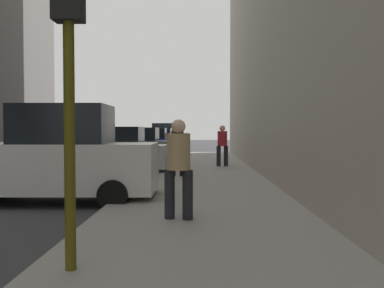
% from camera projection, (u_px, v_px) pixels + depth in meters
% --- Properties ---
extents(sidewalk, '(4.00, 40.00, 0.15)m').
position_uv_depth(sidewalk, '(203.00, 204.00, 9.22)').
color(sidewalk, gray).
rests_on(sidewalk, ground_plane).
extents(parked_white_van, '(4.62, 2.10, 2.25)m').
position_uv_depth(parked_white_van, '(57.00, 158.00, 9.80)').
color(parked_white_van, silver).
rests_on(parked_white_van, ground_plane).
extents(parked_silver_sedan, '(4.23, 2.12, 1.79)m').
position_uv_depth(parked_silver_sedan, '(113.00, 152.00, 16.07)').
color(parked_silver_sedan, '#B7BABF').
rests_on(parked_silver_sedan, ground_plane).
extents(parked_gray_coupe, '(4.26, 2.17, 1.79)m').
position_uv_depth(parked_gray_coupe, '(136.00, 146.00, 22.09)').
color(parked_gray_coupe, slate).
rests_on(parked_gray_coupe, ground_plane).
extents(parked_blue_sedan, '(4.20, 2.06, 1.79)m').
position_uv_depth(parked_blue_sedan, '(149.00, 143.00, 27.57)').
color(parked_blue_sedan, navy).
rests_on(parked_blue_sedan, ground_plane).
extents(parked_dark_green_sedan, '(4.23, 2.12, 1.79)m').
position_uv_depth(parked_dark_green_sedan, '(157.00, 140.00, 32.96)').
color(parked_dark_green_sedan, '#193828').
rests_on(parked_dark_green_sedan, ground_plane).
extents(parked_black_suv, '(4.64, 2.13, 2.25)m').
position_uv_depth(parked_black_suv, '(163.00, 137.00, 38.27)').
color(parked_black_suv, black).
rests_on(parked_black_suv, ground_plane).
extents(fire_hydrant, '(0.42, 0.22, 0.70)m').
position_uv_depth(fire_hydrant, '(152.00, 168.00, 13.24)').
color(fire_hydrant, red).
rests_on(fire_hydrant, sidewalk).
extents(traffic_light, '(0.32, 0.32, 3.60)m').
position_uv_depth(traffic_light, '(69.00, 30.00, 4.60)').
color(traffic_light, '#514C0F').
rests_on(traffic_light, sidewalk).
extents(pedestrian_with_fedora, '(0.52, 0.44, 1.78)m').
position_uv_depth(pedestrian_with_fedora, '(178.00, 146.00, 14.14)').
color(pedestrian_with_fedora, black).
rests_on(pedestrian_with_fedora, sidewalk).
extents(pedestrian_with_beanie, '(0.53, 0.49, 1.78)m').
position_uv_depth(pedestrian_with_beanie, '(176.00, 143.00, 18.06)').
color(pedestrian_with_beanie, '#333338').
rests_on(pedestrian_with_beanie, sidewalk).
extents(pedestrian_in_red_jacket, '(0.53, 0.49, 1.71)m').
position_uv_depth(pedestrian_in_red_jacket, '(222.00, 143.00, 17.86)').
color(pedestrian_in_red_jacket, black).
rests_on(pedestrian_in_red_jacket, sidewalk).
extents(pedestrian_in_tan_coat, '(0.53, 0.47, 1.71)m').
position_uv_depth(pedestrian_in_tan_coat, '(179.00, 164.00, 7.30)').
color(pedestrian_in_tan_coat, black).
rests_on(pedestrian_in_tan_coat, sidewalk).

